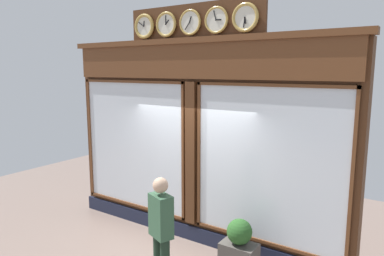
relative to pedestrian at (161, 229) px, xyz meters
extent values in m
cube|color=#4C2B16|center=(0.50, -1.68, 0.88)|extent=(5.67, 0.30, 3.61)
cube|color=#191E33|center=(0.50, -1.51, -0.79)|extent=(5.67, 0.08, 0.28)
cube|color=brown|center=(0.50, -1.49, 2.38)|extent=(5.56, 0.08, 0.60)
cube|color=brown|center=(0.50, -1.51, 2.73)|extent=(5.78, 0.20, 0.10)
cube|color=silver|center=(-0.94, -1.52, 0.72)|extent=(2.49, 0.02, 2.51)
cube|color=brown|center=(-0.94, -1.50, 2.00)|extent=(2.59, 0.04, 0.05)
cube|color=brown|center=(-0.94, -1.50, -0.56)|extent=(2.59, 0.04, 0.05)
cube|color=brown|center=(-2.21, -1.50, 0.72)|extent=(0.05, 0.04, 2.61)
cube|color=brown|center=(0.33, -1.50, 0.72)|extent=(0.05, 0.04, 2.61)
cube|color=silver|center=(1.95, -1.52, 0.72)|extent=(2.49, 0.02, 2.51)
cube|color=brown|center=(1.95, -1.50, 2.00)|extent=(2.59, 0.04, 0.05)
cube|color=brown|center=(1.95, -1.50, -0.56)|extent=(2.59, 0.04, 0.05)
cube|color=brown|center=(3.22, -1.50, 0.72)|extent=(0.05, 0.04, 2.61)
cube|color=brown|center=(0.68, -1.50, 0.72)|extent=(0.05, 0.04, 2.61)
cube|color=#4C2B16|center=(0.50, -1.50, 0.72)|extent=(0.20, 0.10, 2.61)
cube|color=#4C2B16|center=(0.50, -1.55, 3.03)|extent=(2.70, 0.06, 0.64)
cylinder|color=silver|center=(-0.53, -1.47, 3.03)|extent=(0.36, 0.02, 0.36)
torus|color=#B79347|center=(-0.53, -1.47, 3.03)|extent=(0.45, 0.06, 0.45)
cube|color=black|center=(-0.53, -1.46, 2.98)|extent=(0.03, 0.01, 0.10)
cube|color=black|center=(-0.52, -1.46, 2.95)|extent=(0.03, 0.01, 0.15)
sphere|color=black|center=(-0.53, -1.46, 3.03)|extent=(0.02, 0.02, 0.02)
cylinder|color=silver|center=(-0.01, -1.47, 3.03)|extent=(0.36, 0.02, 0.36)
torus|color=#B79347|center=(-0.01, -1.47, 3.03)|extent=(0.44, 0.04, 0.44)
cube|color=black|center=(-0.06, -1.46, 3.03)|extent=(0.10, 0.01, 0.02)
cube|color=black|center=(0.01, -1.46, 3.11)|extent=(0.05, 0.01, 0.15)
sphere|color=black|center=(-0.01, -1.46, 3.03)|extent=(0.02, 0.02, 0.02)
cylinder|color=silver|center=(0.50, -1.47, 3.03)|extent=(0.36, 0.02, 0.36)
torus|color=#B79347|center=(0.50, -1.47, 3.03)|extent=(0.44, 0.04, 0.44)
cube|color=black|center=(0.49, -1.46, 3.08)|extent=(0.05, 0.01, 0.10)
cube|color=black|center=(0.55, -1.46, 2.97)|extent=(0.11, 0.01, 0.13)
sphere|color=black|center=(0.50, -1.46, 3.03)|extent=(0.02, 0.02, 0.02)
cylinder|color=silver|center=(1.02, -1.47, 3.03)|extent=(0.36, 0.02, 0.36)
torus|color=#B79347|center=(1.02, -1.47, 3.03)|extent=(0.45, 0.05, 0.45)
cube|color=black|center=(0.99, -1.46, 3.07)|extent=(0.08, 0.01, 0.08)
cube|color=black|center=(1.02, -1.46, 3.11)|extent=(0.02, 0.01, 0.15)
sphere|color=black|center=(1.02, -1.46, 3.03)|extent=(0.02, 0.02, 0.02)
cylinder|color=silver|center=(1.54, -1.47, 3.03)|extent=(0.36, 0.02, 0.36)
torus|color=#B79347|center=(1.54, -1.47, 3.03)|extent=(0.46, 0.06, 0.46)
cube|color=black|center=(1.53, -1.46, 3.08)|extent=(0.03, 0.01, 0.10)
cube|color=black|center=(1.60, -1.46, 3.07)|extent=(0.14, 0.01, 0.09)
sphere|color=black|center=(1.54, -1.46, 3.03)|extent=(0.02, 0.02, 0.02)
cube|color=#33563D|center=(0.00, 0.00, 0.20)|extent=(0.42, 0.34, 0.62)
sphere|color=tan|center=(0.00, 0.00, 0.65)|extent=(0.22, 0.22, 0.22)
sphere|color=#285623|center=(-0.76, -0.97, -0.22)|extent=(0.39, 0.39, 0.39)
camera|label=1|loc=(-3.03, 3.70, 2.24)|focal=33.40mm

